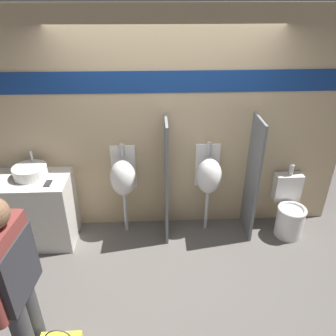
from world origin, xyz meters
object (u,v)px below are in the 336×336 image
cell_phone (48,183)px  toilet (289,211)px  urinal_far (209,176)px  urinal_near_counter (123,178)px  person_in_vest (13,279)px  sink_basin (30,172)px

cell_phone → toilet: bearing=2.6°
urinal_far → toilet: bearing=-6.7°
urinal_near_counter → person_in_vest: bearing=-110.9°
toilet → person_in_vest: 3.24m
urinal_far → toilet: size_ratio=1.33×
urinal_far → person_in_vest: size_ratio=0.72×
sink_basin → urinal_far: (2.11, 0.08, -0.16)m
sink_basin → toilet: bearing=-0.8°
sink_basin → toilet: sink_basin is taller
cell_phone → toilet: (2.91, 0.13, -0.57)m
cell_phone → urinal_near_counter: urinal_near_counter is taller
cell_phone → toilet: toilet is taller
sink_basin → cell_phone: sink_basin is taller
sink_basin → urinal_far: urinal_far is taller
cell_phone → urinal_near_counter: 0.86m
sink_basin → cell_phone: 0.30m
toilet → sink_basin: bearing=179.2°
sink_basin → person_in_vest: (0.40, -1.64, 0.01)m
urinal_far → toilet: (1.05, -0.12, -0.48)m
toilet → person_in_vest: size_ratio=0.54×
toilet → urinal_far: bearing=173.3°
person_in_vest → cell_phone: bearing=12.1°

